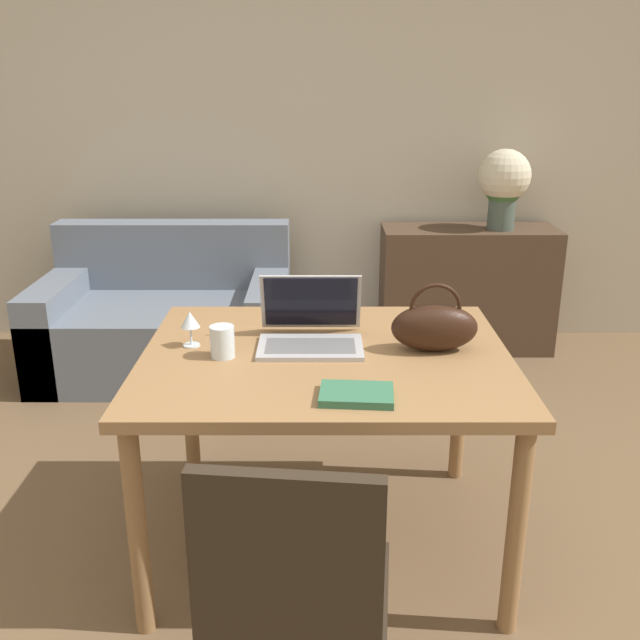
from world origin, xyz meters
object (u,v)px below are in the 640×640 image
(handbag, at_px, (436,327))
(flower_vase, at_px, (506,183))
(chair, at_px, (297,596))
(wine_glass, at_px, (192,321))
(couch, at_px, (170,322))
(laptop, at_px, (312,325))
(drinking_glass, at_px, (224,342))

(handbag, relative_size, flower_vase, 0.62)
(chair, xyz_separation_m, handbag, (0.45, 0.92, 0.35))
(wine_glass, bearing_deg, couch, 105.36)
(wine_glass, distance_m, handbag, 0.85)
(chair, distance_m, handbag, 1.09)
(wine_glass, bearing_deg, flower_vase, 51.23)
(chair, relative_size, laptop, 2.47)
(flower_vase, bearing_deg, couch, -171.09)
(wine_glass, bearing_deg, drinking_glass, -39.09)
(drinking_glass, height_order, wine_glass, wine_glass)
(chair, relative_size, handbag, 3.03)
(couch, distance_m, laptop, 1.88)
(laptop, relative_size, flower_vase, 0.76)
(couch, xyz_separation_m, laptop, (0.86, -1.58, 0.54))
(drinking_glass, relative_size, handbag, 0.37)
(laptop, bearing_deg, drinking_glass, -154.55)
(handbag, distance_m, flower_vase, 2.10)
(chair, bearing_deg, laptop, 94.58)
(laptop, distance_m, wine_glass, 0.42)
(chair, xyz_separation_m, flower_vase, (1.15, 2.89, 0.56))
(laptop, xyz_separation_m, handbag, (0.43, -0.08, 0.03))
(couch, distance_m, drinking_glass, 1.88)
(couch, relative_size, wine_glass, 11.10)
(chair, xyz_separation_m, wine_glass, (-0.39, 0.97, 0.35))
(couch, distance_m, wine_glass, 1.77)
(handbag, bearing_deg, couch, 127.89)
(drinking_glass, bearing_deg, flower_vase, 54.92)
(couch, bearing_deg, flower_vase, 8.91)
(chair, relative_size, wine_glass, 7.09)
(couch, height_order, flower_vase, flower_vase)
(chair, height_order, drinking_glass, chair)
(laptop, relative_size, wine_glass, 2.87)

